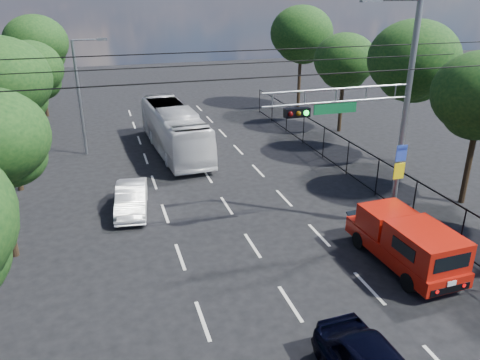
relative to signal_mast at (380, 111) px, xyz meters
name	(u,v)px	position (x,y,z in m)	size (l,w,h in m)	color
lane_markings	(216,190)	(-5.28, 6.01, -5.24)	(6.12, 38.00, 0.01)	beige
signal_mast	(380,111)	(0.00, 0.00, 0.00)	(6.43, 0.39, 9.50)	slate
streetlight_left	(82,92)	(-11.62, 14.01, -1.30)	(2.09, 0.22, 7.08)	slate
utility_wires	(247,63)	(-5.28, 0.84, 1.99)	(22.00, 5.04, 0.74)	black
fence_right	(365,168)	(2.32, 4.18, -4.21)	(0.06, 34.03, 2.00)	black
tree_right_c	(413,66)	(6.53, 7.03, 0.49)	(5.10, 5.10, 8.29)	black
tree_right_d	(344,64)	(6.13, 14.03, -0.39)	(4.32, 4.32, 7.02)	black
tree_right_e	(301,38)	(6.33, 22.03, 0.69)	(5.28, 5.28, 8.58)	black
tree_left_c	(2,87)	(-15.07, 9.03, 0.15)	(4.80, 4.80, 7.80)	black
tree_left_d	(31,74)	(-14.67, 17.03, -0.52)	(4.20, 4.20, 6.83)	black
tree_left_e	(37,47)	(-14.87, 25.03, 0.29)	(4.92, 4.92, 7.99)	black
red_pickup	(406,241)	(-0.28, -3.04, -4.20)	(2.12, 5.33, 1.95)	black
white_bus	(174,129)	(-6.27, 12.98, -3.80)	(2.43, 10.38, 2.89)	silver
white_van	(131,199)	(-9.72, 4.71, -4.60)	(1.37, 3.93, 1.29)	silver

